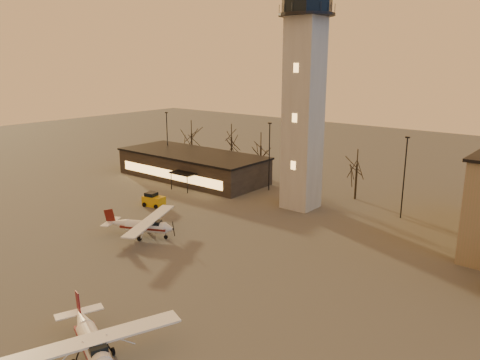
% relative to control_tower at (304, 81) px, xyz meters
% --- Properties ---
extents(ground, '(220.00, 220.00, 0.00)m').
position_rel_control_tower_xyz_m(ground, '(0.00, -30.00, -16.33)').
color(ground, '#413F3C').
rests_on(ground, ground).
extents(control_tower, '(6.80, 6.80, 32.60)m').
position_rel_control_tower_xyz_m(control_tower, '(0.00, 0.00, 0.00)').
color(control_tower, gray).
rests_on(control_tower, ground).
extents(terminal, '(25.40, 12.20, 4.30)m').
position_rel_control_tower_xyz_m(terminal, '(-21.99, 1.98, -14.17)').
color(terminal, black).
rests_on(terminal, ground).
extents(light_poles, '(58.50, 12.25, 10.14)m').
position_rel_control_tower_xyz_m(light_poles, '(0.50, 1.00, -10.92)').
color(light_poles, black).
rests_on(light_poles, ground).
extents(tree_row, '(37.20, 9.20, 8.80)m').
position_rel_control_tower_xyz_m(tree_row, '(-13.70, 9.16, -10.39)').
color(tree_row, black).
rests_on(tree_row, ground).
extents(cessna_front, '(8.93, 10.86, 3.06)m').
position_rel_control_tower_xyz_m(cessna_front, '(7.48, -36.57, -15.28)').
color(cessna_front, white).
rests_on(cessna_front, ground).
extents(cessna_rear, '(8.68, 10.35, 2.99)m').
position_rel_control_tower_xyz_m(cessna_rear, '(-7.19, -19.94, -15.30)').
color(cessna_rear, silver).
rests_on(cessna_rear, ground).
extents(service_cart, '(3.13, 2.30, 1.83)m').
position_rel_control_tower_xyz_m(service_cart, '(-15.41, -12.01, -15.63)').
color(service_cart, '#C5920B').
rests_on(service_cart, ground).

